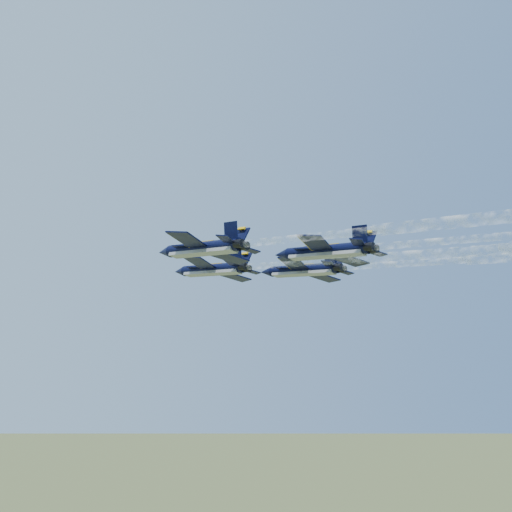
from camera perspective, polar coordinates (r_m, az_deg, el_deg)
name	(u,v)px	position (r m, az deg, el deg)	size (l,w,h in m)	color
jet_lead	(211,270)	(105.12, -4.00, -1.22)	(12.99, 17.89, 4.42)	black
jet_left	(201,249)	(87.84, -4.89, 0.65)	(12.99, 17.89, 4.42)	black
jet_right	(302,270)	(105.70, 4.10, -1.27)	(12.99, 17.89, 4.42)	black
jet_slot	(325,251)	(90.00, 6.11, 0.40)	(12.99, 17.89, 4.42)	black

